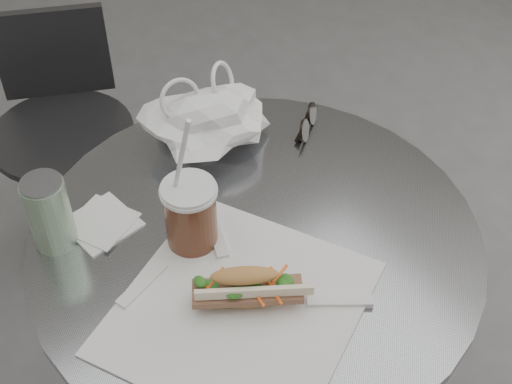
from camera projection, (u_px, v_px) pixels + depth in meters
cafe_table at (256, 330)px, 1.38m from camera, size 0.76×0.76×0.74m
chair_far at (71, 160)px, 1.96m from camera, size 0.40×0.42×0.70m
sandwich_paper at (239, 307)px, 1.08m from camera, size 0.48×0.47×0.00m
banh_mi at (246, 288)px, 1.07m from camera, size 0.21×0.18×0.07m
iced_coffee at (190, 214)px, 1.14m from camera, size 0.09×0.09×0.27m
sunglasses at (307, 123)px, 1.38m from camera, size 0.09×0.07×0.04m
plastic_bag at (209, 122)px, 1.32m from camera, size 0.26×0.23×0.11m
napkin_stack at (102, 223)px, 1.21m from camera, size 0.13×0.13×0.01m
drink_can at (49, 213)px, 1.14m from camera, size 0.07×0.07×0.13m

